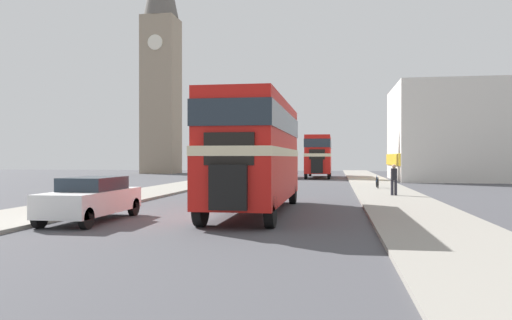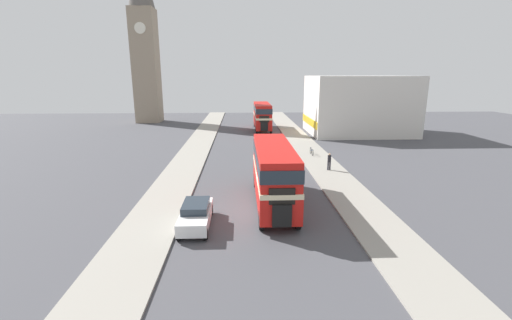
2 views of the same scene
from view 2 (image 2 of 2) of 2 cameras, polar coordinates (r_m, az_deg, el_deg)
The scene contains 10 objects.
ground_plane at distance 22.52m, azimuth 0.90°, elevation -8.84°, with size 120.00×120.00×0.00m, color #47474C.
sidewalk_right at distance 23.85m, azimuth 17.48°, elevation -8.03°, with size 3.50×120.00×0.12m.
sidewalk_left at distance 23.13m, azimuth -16.25°, elevation -8.64°, with size 3.50×120.00×0.12m.
double_decker_bus at distance 23.21m, azimuth 2.98°, elevation -1.65°, with size 2.43×9.88×4.16m.
bus_distant at distance 55.51m, azimuth 1.05°, elevation 7.62°, with size 2.46×9.85×4.22m.
car_parked_near at distance 20.75m, azimuth -9.98°, elevation -8.88°, with size 1.68×4.32×1.44m.
pedestrian_walking at distance 32.35m, azimuth 12.11°, elevation -0.08°, with size 0.32×0.32×1.60m.
bicycle_on_pavement at distance 38.34m, azimuth 9.27°, elevation 1.42°, with size 0.05×1.76×0.78m.
church_tower at distance 68.31m, azimuth -18.22°, elevation 19.47°, with size 4.50×4.50×31.20m.
shop_building_block at distance 54.36m, azimuth 16.77°, elevation 8.76°, with size 14.85×11.20×8.55m.
Camera 2 is at (-1.26, -20.70, 8.78)m, focal length 24.00 mm.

